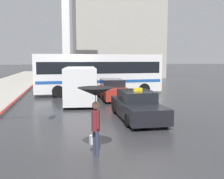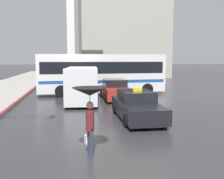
{
  "view_description": "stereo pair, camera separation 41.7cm",
  "coord_description": "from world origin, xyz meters",
  "px_view_note": "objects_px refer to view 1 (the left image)",
  "views": [
    {
      "loc": [
        -2.05,
        -4.37,
        2.99
      ],
      "look_at": [
        0.48,
        9.07,
        1.4
      ],
      "focal_mm": 42.0,
      "sensor_mm": 36.0,
      "label": 1
    },
    {
      "loc": [
        -1.64,
        -4.44,
        2.99
      ],
      "look_at": [
        0.48,
        9.07,
        1.4
      ],
      "focal_mm": 42.0,
      "sensor_mm": 36.0,
      "label": 2
    }
  ],
  "objects_px": {
    "pedestrian_with_umbrella": "(96,99)",
    "monument_cross": "(65,3)",
    "city_bus": "(98,72)",
    "taxi": "(137,106)",
    "ambulance_van": "(80,83)",
    "sedan_red": "(113,90)"
  },
  "relations": [
    {
      "from": "taxi",
      "to": "pedestrian_with_umbrella",
      "type": "xyz_separation_m",
      "value": [
        -2.68,
        -4.65,
        1.12
      ]
    },
    {
      "from": "sedan_red",
      "to": "monument_cross",
      "type": "distance_m",
      "value": 16.51
    },
    {
      "from": "city_bus",
      "to": "monument_cross",
      "type": "bearing_deg",
      "value": -169.8
    },
    {
      "from": "sedan_red",
      "to": "monument_cross",
      "type": "relative_size",
      "value": 0.27
    },
    {
      "from": "taxi",
      "to": "sedan_red",
      "type": "relative_size",
      "value": 1.04
    },
    {
      "from": "ambulance_van",
      "to": "pedestrian_with_umbrella",
      "type": "relative_size",
      "value": 2.5
    },
    {
      "from": "pedestrian_with_umbrella",
      "to": "monument_cross",
      "type": "bearing_deg",
      "value": -11.88
    },
    {
      "from": "sedan_red",
      "to": "city_bus",
      "type": "bearing_deg",
      "value": -76.97
    },
    {
      "from": "pedestrian_with_umbrella",
      "to": "monument_cross",
      "type": "distance_m",
      "value": 26.04
    },
    {
      "from": "city_bus",
      "to": "monument_cross",
      "type": "xyz_separation_m",
      "value": [
        -2.51,
        10.55,
        7.78
      ]
    },
    {
      "from": "sedan_red",
      "to": "pedestrian_with_umbrella",
      "type": "relative_size",
      "value": 2.13
    },
    {
      "from": "sedan_red",
      "to": "pedestrian_with_umbrella",
      "type": "bearing_deg",
      "value": 76.63
    },
    {
      "from": "taxi",
      "to": "ambulance_van",
      "type": "xyz_separation_m",
      "value": [
        -2.49,
        5.3,
        0.7
      ]
    },
    {
      "from": "taxi",
      "to": "sedan_red",
      "type": "distance_m",
      "value": 6.67
    },
    {
      "from": "ambulance_van",
      "to": "taxi",
      "type": "bearing_deg",
      "value": 119.69
    },
    {
      "from": "monument_cross",
      "to": "taxi",
      "type": "bearing_deg",
      "value": -81.04
    },
    {
      "from": "ambulance_van",
      "to": "sedan_red",
      "type": "bearing_deg",
      "value": -146.74
    },
    {
      "from": "pedestrian_with_umbrella",
      "to": "monument_cross",
      "type": "xyz_separation_m",
      "value": [
        -0.5,
        24.8,
        7.89
      ]
    },
    {
      "from": "ambulance_van",
      "to": "city_bus",
      "type": "xyz_separation_m",
      "value": [
        1.82,
        4.31,
        0.53
      ]
    },
    {
      "from": "city_bus",
      "to": "monument_cross",
      "type": "relative_size",
      "value": 0.63
    },
    {
      "from": "taxi",
      "to": "pedestrian_with_umbrella",
      "type": "height_order",
      "value": "pedestrian_with_umbrella"
    },
    {
      "from": "pedestrian_with_umbrella",
      "to": "taxi",
      "type": "bearing_deg",
      "value": -42.98
    }
  ]
}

